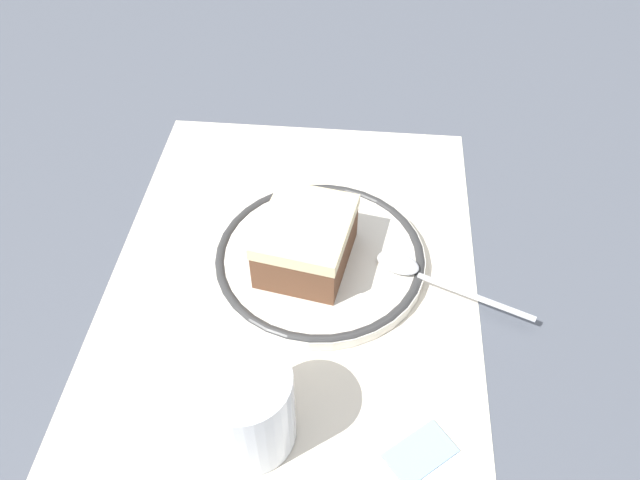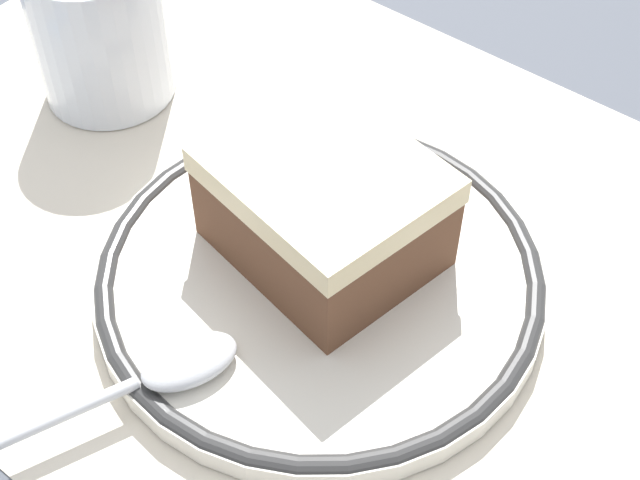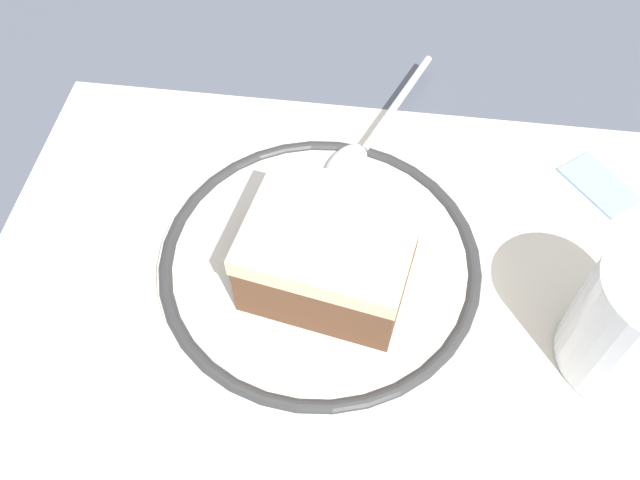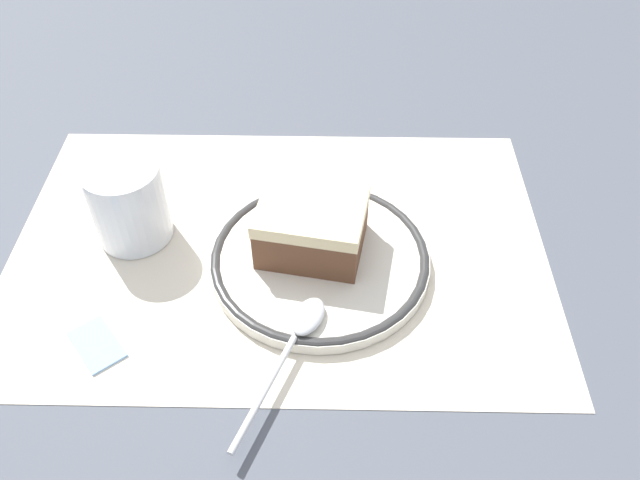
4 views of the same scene
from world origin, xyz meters
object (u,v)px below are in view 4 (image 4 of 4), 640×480
cake_slice (312,226)px  spoon (300,332)px  plate (320,259)px  sugar_packet (96,343)px  cup (130,207)px

cake_slice → spoon: 0.10m
cake_slice → spoon: bearing=-94.1°
plate → sugar_packet: bearing=-153.1°
cup → plate: bearing=-11.8°
cup → sugar_packet: cup is taller
plate → sugar_packet: 0.20m
cake_slice → spoon: (-0.01, -0.10, -0.02)m
spoon → cup: bearing=142.4°
plate → spoon: size_ratio=1.39×
plate → sugar_packet: size_ratio=3.88×
spoon → sugar_packet: spoon is taller
plate → cup: cup is taller
plate → cake_slice: cake_slice is taller
cake_slice → sugar_packet: (-0.17, -0.10, -0.03)m
spoon → sugar_packet: bearing=-178.6°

